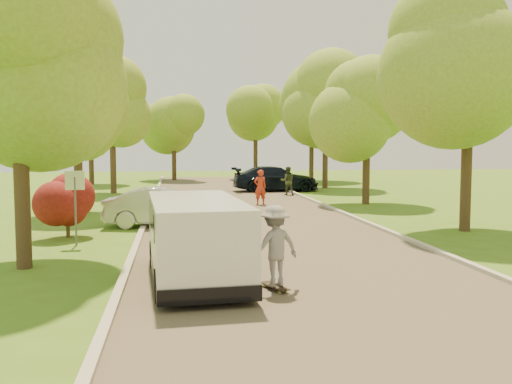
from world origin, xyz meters
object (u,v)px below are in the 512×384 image
skateboarder (275,246)px  person_olive (288,181)px  dark_sedan (276,179)px  longboard (275,286)px  person_striped (260,187)px  minivan (196,238)px  silver_sedan (165,207)px  street_sign (75,192)px

skateboarder → person_olive: 21.65m
skateboarder → dark_sedan: bearing=-121.1°
longboard → person_striped: (2.12, 16.14, 0.76)m
minivan → person_olive: bearing=69.4°
minivan → silver_sedan: 8.33m
person_striped → minivan: bearing=65.0°
minivan → longboard: 2.07m
street_sign → person_olive: size_ratio=1.32×
longboard → person_olive: 21.66m
silver_sedan → longboard: 9.70m
street_sign → dark_sedan: 20.24m
dark_sedan → longboard: (-4.26, -23.96, -0.69)m
person_olive → person_striped: bearing=68.7°
street_sign → person_striped: (6.95, 10.24, -0.71)m
skateboarder → person_olive: bearing=-123.0°
street_sign → silver_sedan: bearing=54.4°
person_olive → minivan: bearing=77.1°
silver_sedan → person_olive: person_olive is taller
person_striped → person_olive: size_ratio=1.03×
dark_sedan → person_striped: size_ratio=3.15×
dark_sedan → person_olive: 2.78m
dark_sedan → person_striped: bearing=162.2°
street_sign → person_striped: bearing=55.8°
person_striped → person_olive: person_striped is taller
minivan → longboard: size_ratio=5.65×
person_olive → dark_sedan: bearing=-82.0°
longboard → dark_sedan: bearing=-121.1°
minivan → dark_sedan: minivan is taller
street_sign → person_striped: 12.40m
longboard → minivan: bearing=-56.6°
street_sign → skateboarder: 7.65m
street_sign → minivan: 5.85m
street_sign → minivan: (3.30, -4.79, -0.63)m
silver_sedan → longboard: size_ratio=4.95×
person_olive → skateboarder: bearing=81.8°
minivan → dark_sedan: size_ratio=0.91×
dark_sedan → skateboarder: size_ratio=3.31×
longboard → person_olive: bearing=-123.0°
person_striped → person_olive: bearing=-126.4°
longboard → person_striped: bearing=-118.5°
street_sign → person_olive: (9.31, 15.29, -0.74)m
silver_sedan → minivan: bearing=-170.0°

